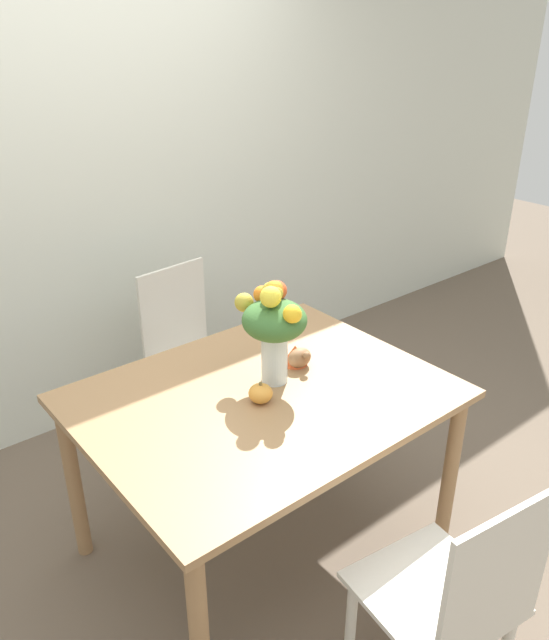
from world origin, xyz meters
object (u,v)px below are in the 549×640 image
object	(u,v)px
dining_chair_near_window	(191,355)
turkey_figurine	(297,356)
pumpkin	(261,393)
dining_chair_far_side	(452,602)
flower_vase	(274,324)

from	to	relation	value
dining_chair_near_window	turkey_figurine	bearing A→B (deg)	-95.04
pumpkin	turkey_figurine	xyz separation A→B (m)	(0.28, 0.12, 0.01)
turkey_figurine	dining_chair_near_window	xyz separation A→B (m)	(-0.01, 0.80, -0.33)
dining_chair_near_window	dining_chair_far_side	size ratio (longest dim) A/B	1.00
turkey_figurine	dining_chair_far_side	distance (m)	1.05
pumpkin	dining_chair_near_window	distance (m)	1.01
flower_vase	dining_chair_near_window	xyz separation A→B (m)	(0.13, 0.84, -0.53)
turkey_figurine	pumpkin	bearing A→B (deg)	-156.88
pumpkin	turkey_figurine	distance (m)	0.30
pumpkin	dining_chair_near_window	size ratio (longest dim) A/B	0.10
pumpkin	dining_chair_near_window	xyz separation A→B (m)	(0.27, 0.92, -0.33)
pumpkin	dining_chair_far_side	bearing A→B (deg)	-86.52
flower_vase	pumpkin	xyz separation A→B (m)	(-0.13, -0.09, -0.21)
flower_vase	turkey_figurine	xyz separation A→B (m)	(0.15, 0.03, -0.20)
flower_vase	pumpkin	world-z (taller)	flower_vase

